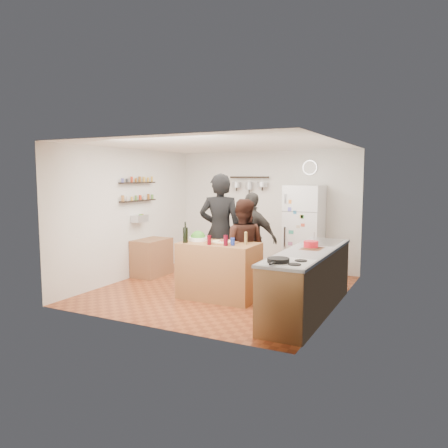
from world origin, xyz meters
The scene contains 26 objects.
room_shell centered at (0.00, 0.39, 1.25)m, with size 4.20×4.20×4.20m.
prep_island centered at (0.20, -0.47, 0.46)m, with size 1.25×0.72×0.91m, color #A46B3C.
pizza_board centered at (0.28, -0.49, 0.92)m, with size 0.42×0.34×0.02m, color #935935.
pizza centered at (0.28, -0.49, 0.94)m, with size 0.34×0.34×0.02m, color beige.
salad_bowl centered at (-0.22, -0.42, 0.94)m, with size 0.30×0.30×0.06m, color white.
wine_bottle centered at (-0.30, -0.69, 1.04)m, with size 0.08×0.08×0.25m, color black.
wine_glass_near centered at (0.15, -0.71, 0.99)m, with size 0.06×0.06×0.15m, color #52070F.
wine_glass_far centered at (0.42, -0.67, 0.99)m, with size 0.07×0.07×0.17m, color #530715.
pepper_mill centered at (0.65, -0.42, 0.99)m, with size 0.05×0.05×0.16m, color olive.
salt_canister centered at (0.50, -0.59, 0.97)m, with size 0.07×0.07×0.12m, color navy.
person_left centered at (-0.06, 0.08, 1.02)m, with size 0.74×0.49×2.03m, color black.
person_center centered at (0.41, -0.03, 0.80)m, with size 0.78×0.61×1.60m, color black.
person_back centered at (0.35, 0.54, 0.85)m, with size 0.99×0.41×1.69m, color #2A2826.
counter_run centered at (1.70, -0.55, 0.45)m, with size 0.63×2.63×0.90m, color #9E7042.
stove_top centered at (1.70, -1.50, 0.91)m, with size 0.60×0.62×0.02m, color white.
skillet centered at (1.60, -1.57, 0.95)m, with size 0.28×0.28×0.05m, color black.
sink centered at (1.70, 0.30, 0.92)m, with size 0.50×0.80×0.03m, color silver.
cutting_board centered at (1.70, -0.38, 0.91)m, with size 0.30×0.40×0.02m, color #925635.
red_bowl centered at (1.65, -0.26, 0.97)m, with size 0.22×0.22×0.09m, color red.
fridge centered at (0.95, 1.75, 0.90)m, with size 0.70×0.68×1.80m, color white.
wall_clock centered at (0.95, 2.08, 2.15)m, with size 0.30×0.30×0.03m, color silver.
spice_shelf_lower centered at (-1.93, 0.20, 1.50)m, with size 0.12×1.00×0.03m, color black.
spice_shelf_upper centered at (-1.93, 0.20, 1.85)m, with size 0.12×1.00×0.03m, color black.
produce_basket centered at (-1.90, 0.20, 1.15)m, with size 0.18×0.35×0.14m, color silver.
side_table centered at (-1.74, 0.35, 0.36)m, with size 0.50×0.80×0.73m, color olive.
pot_rack centered at (-0.35, 2.00, 1.95)m, with size 0.90×0.04×0.04m, color black.
Camera 1 is at (3.40, -6.65, 2.00)m, focal length 35.00 mm.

